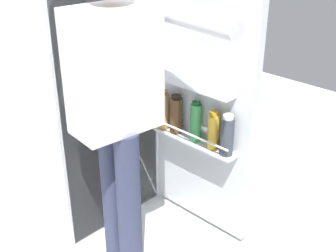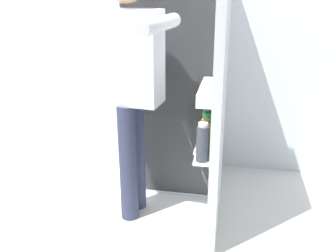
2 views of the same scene
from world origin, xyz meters
TOP-DOWN VIEW (x-y plane):
  - ground_plane at (0.00, 0.00)m, footprint 5.78×5.78m
  - refrigerator at (0.03, 0.47)m, footprint 0.74×1.22m
  - person at (-0.18, -0.02)m, footprint 0.52×0.74m

SIDE VIEW (x-z plane):
  - ground_plane at x=0.00m, z-range 0.00..0.00m
  - refrigerator at x=0.03m, z-range 0.00..1.69m
  - person at x=-0.18m, z-range 0.15..1.76m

